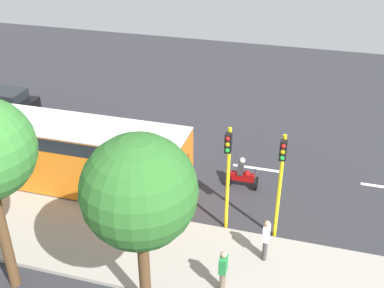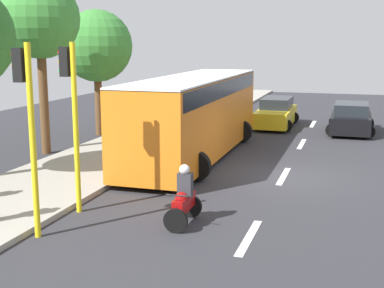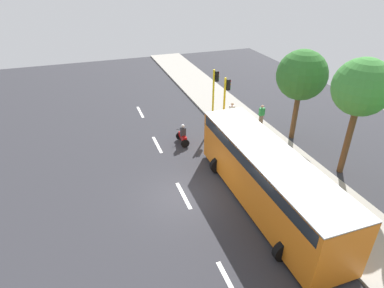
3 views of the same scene
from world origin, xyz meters
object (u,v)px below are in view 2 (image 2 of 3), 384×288
city_bus (195,111)px  motorcycle (184,200)px  street_tree_center (97,46)px  traffic_light_corner (71,103)px  traffic_light_midblock (27,113)px  car_yellow_cab (276,113)px  street_tree_south (39,20)px  car_black (351,119)px

city_bus → motorcycle: 7.97m
motorcycle → street_tree_center: street_tree_center is taller
city_bus → traffic_light_corner: bearing=81.9°
traffic_light_corner → street_tree_center: bearing=-66.1°
motorcycle → traffic_light_midblock: (3.10, 1.84, 2.29)m
car_yellow_cab → traffic_light_midblock: traffic_light_midblock is taller
traffic_light_midblock → street_tree_south: 9.95m
traffic_light_midblock → car_black: bearing=-111.9°
car_black → street_tree_center: size_ratio=0.72×
car_black → street_tree_south: (11.77, 8.78, 4.61)m
car_black → street_tree_south: street_tree_south is taller
street_tree_south → traffic_light_corner: bearing=127.7°
car_black → traffic_light_corner: bearing=65.6°
car_yellow_cab → city_bus: (1.92, 8.55, 1.13)m
city_bus → traffic_light_midblock: bearing=83.5°
city_bus → motorcycle: (-2.03, 7.61, -1.20)m
car_yellow_cab → traffic_light_corner: traffic_light_corner is taller
motorcycle → traffic_light_corner: (3.10, -0.11, 2.29)m
city_bus → traffic_light_midblock: 9.57m
traffic_light_midblock → city_bus: bearing=-96.5°
city_bus → motorcycle: bearing=104.9°
traffic_light_corner → street_tree_south: bearing=-52.3°
motorcycle → street_tree_south: 11.31m
motorcycle → street_tree_south: size_ratio=0.22×
car_black → street_tree_south: bearing=36.7°
car_black → traffic_light_midblock: (6.86, 17.09, 2.22)m
traffic_light_corner → street_tree_center: street_tree_center is taller
car_yellow_cab → city_bus: 8.84m
city_bus → street_tree_center: (5.90, -3.43, 2.41)m
motorcycle → traffic_light_corner: bearing=-2.1°
car_yellow_cab → street_tree_center: (7.83, 5.12, 3.54)m
traffic_light_corner → motorcycle: bearing=177.9°
city_bus → street_tree_south: (5.99, 1.14, 3.48)m
car_yellow_cab → street_tree_south: size_ratio=0.65×
traffic_light_corner → city_bus: bearing=-98.1°
street_tree_center → street_tree_south: bearing=89.0°
city_bus → traffic_light_corner: 7.65m
traffic_light_midblock → street_tree_center: street_tree_center is taller
car_yellow_cab → traffic_light_midblock: bearing=80.6°
car_black → traffic_light_corner: size_ratio=0.95×
motorcycle → traffic_light_corner: 3.85m
city_bus → street_tree_south: bearing=10.8°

